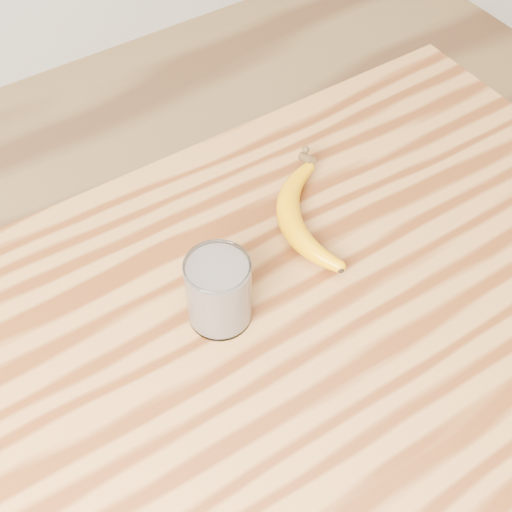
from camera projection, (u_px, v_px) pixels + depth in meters
room at (328, 47)px, 0.66m from camera, size 4.04×4.04×2.70m
table at (299, 365)px, 1.11m from camera, size 1.20×0.80×0.90m
smoothie_glass at (219, 291)px, 0.97m from camera, size 0.09×0.09×0.11m
banana at (289, 219)px, 1.11m from camera, size 0.23×0.33×0.04m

